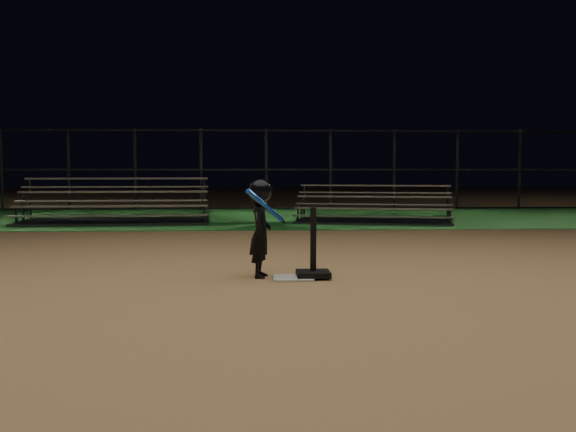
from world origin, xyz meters
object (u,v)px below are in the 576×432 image
object	(u,v)px
bleacher_right	(373,215)
child_batter	(261,225)
bleacher_left	(115,214)
home_plate	(293,278)
batting_tee	(313,264)

from	to	relation	value
bleacher_right	child_batter	bearing A→B (deg)	-96.09
child_batter	bleacher_left	world-z (taller)	child_batter
home_plate	child_batter	bearing A→B (deg)	159.29
bleacher_right	home_plate	bearing A→B (deg)	-93.39
child_batter	bleacher_right	world-z (taller)	child_batter
batting_tee	bleacher_left	size ratio (longest dim) A/B	0.18
home_plate	bleacher_left	xyz separation A→B (m)	(-3.64, 8.13, 0.21)
batting_tee	bleacher_left	bearing A→B (deg)	115.59
home_plate	bleacher_right	world-z (taller)	bleacher_right
batting_tee	child_batter	world-z (taller)	child_batter
batting_tee	child_batter	size ratio (longest dim) A/B	0.69
bleacher_right	bleacher_left	bearing A→B (deg)	-168.39
child_batter	bleacher_right	size ratio (longest dim) A/B	0.29
bleacher_left	home_plate	bearing A→B (deg)	-69.40
home_plate	batting_tee	size ratio (longest dim) A/B	0.57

